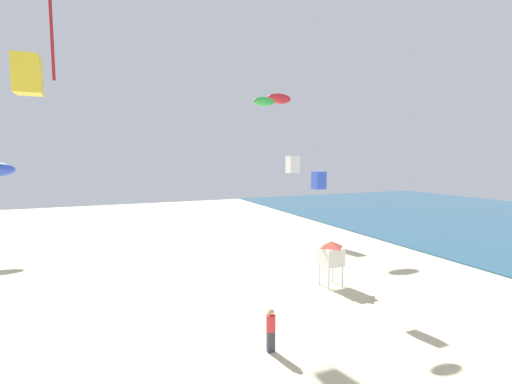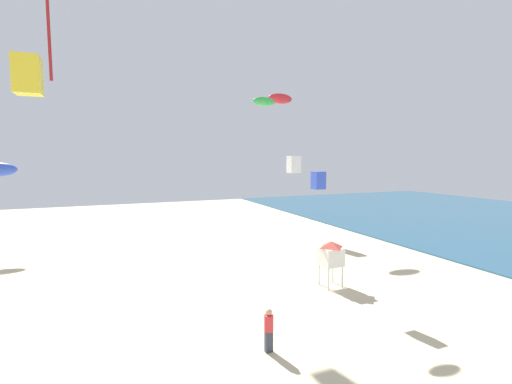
{
  "view_description": "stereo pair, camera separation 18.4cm",
  "coord_description": "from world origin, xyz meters",
  "px_view_note": "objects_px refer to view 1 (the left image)",
  "views": [
    {
      "loc": [
        -2.71,
        1.46,
        7.06
      ],
      "look_at": [
        5.63,
        20.93,
        5.08
      ],
      "focal_mm": 24.58,
      "sensor_mm": 36.0,
      "label": 1
    },
    {
      "loc": [
        -2.54,
        1.39,
        7.06
      ],
      "look_at": [
        5.63,
        20.93,
        5.08
      ],
      "focal_mm": 24.58,
      "sensor_mm": 36.0,
      "label": 2
    }
  ],
  "objects_px": {
    "kite_blue_box": "(319,180)",
    "kite_green_parafoil": "(264,101)",
    "kite_flyer": "(271,328)",
    "kite_yellow_box": "(28,75)",
    "lifeguard_stand": "(331,254)",
    "kite_red_parafoil": "(279,99)",
    "kite_white_box": "(293,164)"
  },
  "relations": [
    {
      "from": "kite_blue_box",
      "to": "kite_green_parafoil",
      "type": "height_order",
      "value": "kite_green_parafoil"
    },
    {
      "from": "kite_flyer",
      "to": "kite_yellow_box",
      "type": "distance_m",
      "value": 14.07
    },
    {
      "from": "lifeguard_stand",
      "to": "kite_red_parafoil",
      "type": "distance_m",
      "value": 16.57
    },
    {
      "from": "kite_blue_box",
      "to": "kite_yellow_box",
      "type": "bearing_deg",
      "value": 171.53
    },
    {
      "from": "kite_red_parafoil",
      "to": "kite_white_box",
      "type": "bearing_deg",
      "value": -32.95
    },
    {
      "from": "kite_blue_box",
      "to": "kite_green_parafoil",
      "type": "xyz_separation_m",
      "value": [
        -2.03,
        2.39,
        4.24
      ]
    },
    {
      "from": "kite_red_parafoil",
      "to": "kite_green_parafoil",
      "type": "height_order",
      "value": "kite_red_parafoil"
    },
    {
      "from": "kite_blue_box",
      "to": "kite_yellow_box",
      "type": "distance_m",
      "value": 13.87
    },
    {
      "from": "kite_blue_box",
      "to": "lifeguard_stand",
      "type": "bearing_deg",
      "value": 21.15
    },
    {
      "from": "kite_yellow_box",
      "to": "kite_green_parafoil",
      "type": "distance_m",
      "value": 10.94
    },
    {
      "from": "kite_flyer",
      "to": "kite_blue_box",
      "type": "xyz_separation_m",
      "value": [
        4.79,
        4.29,
        5.06
      ]
    },
    {
      "from": "lifeguard_stand",
      "to": "kite_white_box",
      "type": "relative_size",
      "value": 1.69
    },
    {
      "from": "kite_white_box",
      "to": "kite_blue_box",
      "type": "bearing_deg",
      "value": -113.32
    },
    {
      "from": "kite_yellow_box",
      "to": "kite_white_box",
      "type": "relative_size",
      "value": 1.04
    },
    {
      "from": "kite_blue_box",
      "to": "kite_white_box",
      "type": "height_order",
      "value": "kite_white_box"
    },
    {
      "from": "kite_flyer",
      "to": "kite_white_box",
      "type": "height_order",
      "value": "kite_white_box"
    },
    {
      "from": "kite_flyer",
      "to": "kite_white_box",
      "type": "distance_m",
      "value": 20.11
    },
    {
      "from": "kite_red_parafoil",
      "to": "kite_green_parafoil",
      "type": "distance_m",
      "value": 12.39
    },
    {
      "from": "kite_red_parafoil",
      "to": "kite_green_parafoil",
      "type": "relative_size",
      "value": 1.78
    },
    {
      "from": "kite_flyer",
      "to": "kite_yellow_box",
      "type": "relative_size",
      "value": 1.05
    },
    {
      "from": "lifeguard_stand",
      "to": "kite_green_parafoil",
      "type": "height_order",
      "value": "kite_green_parafoil"
    },
    {
      "from": "kite_red_parafoil",
      "to": "kite_flyer",
      "type": "bearing_deg",
      "value": -117.67
    },
    {
      "from": "kite_yellow_box",
      "to": "kite_green_parafoil",
      "type": "xyz_separation_m",
      "value": [
        10.92,
        0.46,
        -0.32
      ]
    },
    {
      "from": "kite_flyer",
      "to": "kite_blue_box",
      "type": "height_order",
      "value": "kite_blue_box"
    },
    {
      "from": "kite_green_parafoil",
      "to": "kite_yellow_box",
      "type": "bearing_deg",
      "value": -177.61
    },
    {
      "from": "lifeguard_stand",
      "to": "kite_yellow_box",
      "type": "bearing_deg",
      "value": 168.97
    },
    {
      "from": "kite_yellow_box",
      "to": "kite_red_parafoil",
      "type": "distance_m",
      "value": 20.43
    },
    {
      "from": "kite_yellow_box",
      "to": "kite_white_box",
      "type": "height_order",
      "value": "kite_yellow_box"
    },
    {
      "from": "kite_blue_box",
      "to": "kite_white_box",
      "type": "distance_m",
      "value": 13.28
    },
    {
      "from": "lifeguard_stand",
      "to": "kite_green_parafoil",
      "type": "distance_m",
      "value": 9.18
    },
    {
      "from": "kite_blue_box",
      "to": "kite_green_parafoil",
      "type": "bearing_deg",
      "value": 130.42
    },
    {
      "from": "kite_flyer",
      "to": "lifeguard_stand",
      "type": "relative_size",
      "value": 0.64
    }
  ]
}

